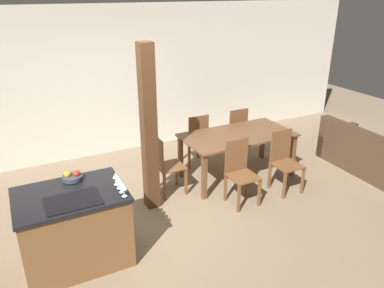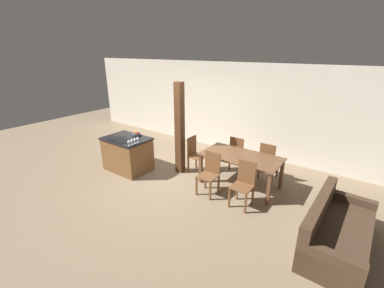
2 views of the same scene
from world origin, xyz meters
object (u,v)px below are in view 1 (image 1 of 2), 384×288
dining_chair_far_left (196,139)px  dining_chair_far_right (235,132)px  wine_glass_near (124,186)px  couch (374,158)px  wine_glass_middle (121,183)px  fruit_bowl (73,177)px  dining_chair_near_left (240,171)px  dining_chair_head_end (165,164)px  timber_post (149,131)px  wine_glass_end (116,175)px  wine_glass_far (118,179)px  dining_chair_near_right (284,160)px  kitchen_island (74,227)px  dining_table (237,140)px

dining_chair_far_left → dining_chair_far_right: same height
wine_glass_near → couch: wine_glass_near is taller
wine_glass_middle → dining_chair_far_left: wine_glass_middle is taller
wine_glass_middle → dining_chair_far_left: 2.73m
fruit_bowl → dining_chair_near_left: size_ratio=0.24×
couch → wine_glass_near: bearing=96.3°
dining_chair_far_left → couch: 3.05m
dining_chair_head_end → timber_post: timber_post is taller
dining_chair_near_left → dining_chair_head_end: size_ratio=1.00×
wine_glass_end → fruit_bowl: bearing=140.2°
dining_chair_far_right → timber_post: (-2.01, -0.93, 0.67)m
fruit_bowl → couch: bearing=-3.3°
wine_glass_middle → dining_chair_far_right: size_ratio=0.17×
wine_glass_far → dining_chair_near_right: bearing=8.6°
dining_chair_near_right → dining_chair_far_right: same height
wine_glass_far → couch: 4.52m
kitchen_island → timber_post: 1.57m
dining_chair_near_left → couch: dining_chair_near_left is taller
couch → dining_chair_far_left: bearing=59.2°
kitchen_island → wine_glass_end: wine_glass_end is taller
fruit_bowl → dining_chair_near_right: fruit_bowl is taller
dining_chair_far_right → couch: size_ratio=0.50×
wine_glass_far → timber_post: size_ratio=0.07×
wine_glass_end → dining_chair_near_left: (1.89, 0.32, -0.52)m
wine_glass_far → wine_glass_end: 0.09m
dining_table → wine_glass_near: bearing=-150.5°
dining_table → dining_chair_far_left: 0.82m
wine_glass_middle → dining_chair_near_left: bearing=15.0°
dining_chair_far_left → wine_glass_middle: bearing=45.2°
wine_glass_far → dining_chair_far_left: size_ratio=0.17×
wine_glass_middle → dining_table: bearing=27.7°
wine_glass_far → dining_chair_far_left: wine_glass_far is taller
kitchen_island → dining_chair_near_right: (3.21, 0.25, 0.04)m
wine_glass_middle → timber_post: timber_post is taller
wine_glass_middle → dining_table: size_ratio=0.09×
wine_glass_near → dining_chair_far_left: bearing=46.5°
wine_glass_end → dining_chair_head_end: 1.53m
wine_glass_far → couch: (4.45, 0.16, -0.75)m
wine_glass_end → couch: wine_glass_end is taller
dining_chair_head_end → dining_chair_near_left: bearing=-128.6°
timber_post → wine_glass_middle: bearing=-125.6°
wine_glass_end → dining_table: 2.54m
timber_post → dining_chair_near_right: bearing=-13.1°
kitchen_island → timber_post: bearing=30.9°
wine_glass_end → couch: size_ratio=0.08×
dining_chair_near_right → dining_chair_far_left: same height
wine_glass_near → wine_glass_end: 0.28m
dining_table → couch: 2.39m
dining_chair_near_right → couch: dining_chair_near_right is taller
dining_chair_far_left → couch: size_ratio=0.50×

